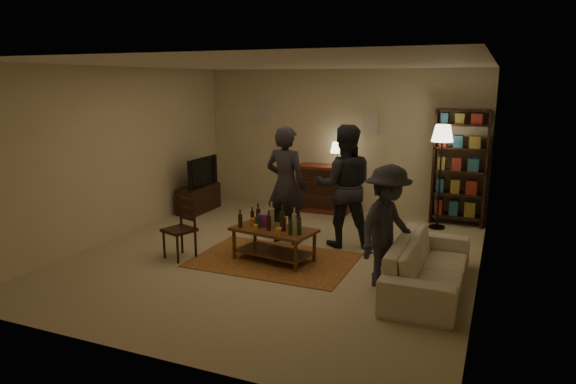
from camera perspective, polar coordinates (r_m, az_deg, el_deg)
The scene contains 13 objects.
floor at distance 7.50m, azimuth -1.34°, elevation -7.07°, with size 6.00×6.00×0.00m, color #C6B793.
room_shell at distance 10.10m, azimuth 2.20°, elevation 8.46°, with size 6.00×6.00×6.00m.
rug at distance 7.31m, azimuth -1.57°, elevation -7.54°, with size 2.20×1.50×0.01m, color maroon.
coffee_table at distance 7.18m, azimuth -1.61°, elevation -4.47°, with size 1.23×0.80×0.81m.
dining_chair at distance 7.45m, azimuth -11.68°, elevation -3.69°, with size 0.49×0.49×0.89m.
tv_stand at distance 10.05m, azimuth -9.91°, elevation 0.04°, with size 0.40×1.00×1.06m.
dresser at distance 9.88m, azimuth 4.07°, elevation 0.51°, with size 1.00×0.50×1.36m.
bookshelf at distance 9.37m, azimuth 18.53°, elevation 2.73°, with size 0.90×0.34×2.02m.
floor_lamp at distance 8.94m, azimuth 16.76°, elevation 5.48°, with size 0.36×0.36×1.77m.
sofa at distance 6.47m, azimuth 15.37°, elevation -7.85°, with size 2.08×0.81×0.61m, color beige.
person_left at distance 7.86m, azimuth -0.25°, elevation 0.75°, with size 0.67×0.44×1.83m, color #29272F.
person_right at distance 7.77m, azimuth 6.25°, elevation 0.66°, with size 0.90×0.70×1.85m, color #24252C.
person_by_sofa at distance 6.31m, azimuth 10.98°, elevation -3.81°, with size 0.98×0.56×1.51m, color #2A2B33.
Camera 1 is at (2.90, -6.45, 2.48)m, focal length 32.00 mm.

